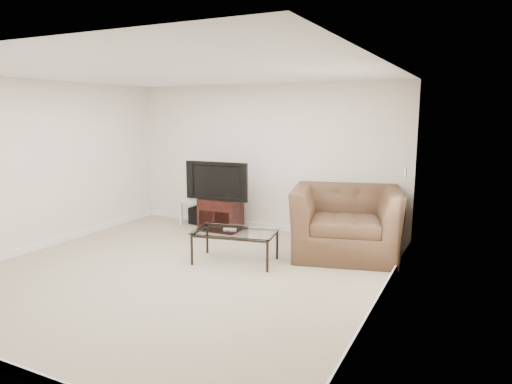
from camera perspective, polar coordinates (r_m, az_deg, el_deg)
The scene contains 18 objects.
floor at distance 6.03m, azimuth -9.50°, elevation -9.88°, with size 5.00×5.00×0.00m, color tan.
ceiling at distance 5.70m, azimuth -10.24°, elevation 14.52°, with size 5.00×5.00×0.00m, color white.
wall_back at distance 7.87m, azimuth 0.94°, elevation 4.26°, with size 5.00×0.02×2.50m, color silver.
wall_left at distance 7.47m, azimuth -25.56°, elevation 2.98°, with size 0.02×5.00×2.50m, color silver.
wall_right at distance 4.72m, azimuth 15.49°, elevation 0.06°, with size 0.02×5.00×2.50m, color silver.
plate_back at distance 8.55m, azimuth -7.63°, elevation 4.63°, with size 0.12×0.02×0.12m, color white.
plate_right_switch at distance 6.29m, azimuth 18.18°, elevation 2.32°, with size 0.02×0.09×0.13m, color white.
plate_right_outlet at distance 6.19m, azimuth 17.29°, elevation -6.76°, with size 0.02×0.08×0.12m, color white.
tv_stand at distance 7.91m, azimuth -4.42°, elevation -2.84°, with size 0.68×0.47×0.56m, color black, non-canonical shape.
dvd_player at distance 7.84m, azimuth -4.58°, elevation -1.55°, with size 0.36×0.25×0.05m, color black.
television at distance 7.78m, azimuth -4.58°, elevation 1.50°, with size 1.05×0.21×0.65m, color black.
side_table at distance 8.45m, azimuth -7.33°, elevation -2.46°, with size 0.47×0.47×0.45m, color silver, non-canonical shape.
subwoofer at distance 8.46m, azimuth -7.09°, elevation -2.89°, with size 0.30×0.30×0.30m, color black.
game_console at distance 8.44m, azimuth -8.08°, elevation -0.20°, with size 0.05×0.15×0.21m, color white.
game_case at distance 8.34m, azimuth -7.14°, elevation -0.39°, with size 0.05×0.13×0.18m, color #CC4C4C.
recliner at distance 6.62m, azimuth 11.23°, elevation -2.23°, with size 1.50×0.98×1.31m, color #523921.
coffee_table at distance 6.28m, azimuth -2.61°, elevation -6.81°, with size 1.12×0.64×0.44m, color black, non-canonical shape.
remote at distance 6.27m, azimuth -3.29°, elevation -4.64°, with size 0.18×0.05×0.02m, color #B2B2B7.
Camera 1 is at (3.36, -4.58, 2.03)m, focal length 32.00 mm.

